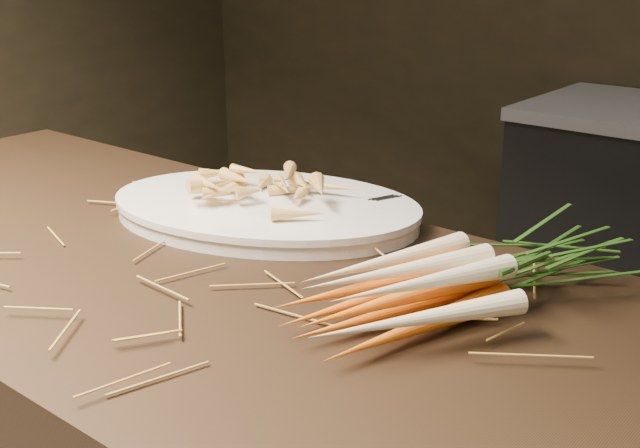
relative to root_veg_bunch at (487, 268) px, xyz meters
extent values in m
cone|color=#E75719|center=(-0.09, -0.11, -0.03)|extent=(0.11, 0.28, 0.04)
cone|color=#E75719|center=(-0.05, -0.13, -0.03)|extent=(0.13, 0.27, 0.04)
cone|color=#E75719|center=(-0.01, -0.14, -0.03)|extent=(0.10, 0.28, 0.04)
cone|color=#E75719|center=(-0.07, -0.13, 0.00)|extent=(0.14, 0.27, 0.04)
cone|color=#E75719|center=(-0.03, -0.14, 0.00)|extent=(0.12, 0.28, 0.04)
cone|color=beige|center=(-0.08, -0.11, 0.02)|extent=(0.09, 0.26, 0.04)
cone|color=beige|center=(-0.04, -0.13, 0.03)|extent=(0.12, 0.25, 0.04)
cone|color=beige|center=(-0.01, -0.13, 0.02)|extent=(0.11, 0.26, 0.05)
cone|color=beige|center=(0.01, -0.17, 0.00)|extent=(0.16, 0.24, 0.03)
ellipsoid|color=#33581A|center=(0.03, 0.10, 0.00)|extent=(0.24, 0.28, 0.09)
cube|color=silver|center=(-0.25, 0.10, -0.02)|extent=(0.08, 0.19, 0.00)
camera|label=1|loc=(0.43, -0.85, 0.39)|focal=45.00mm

